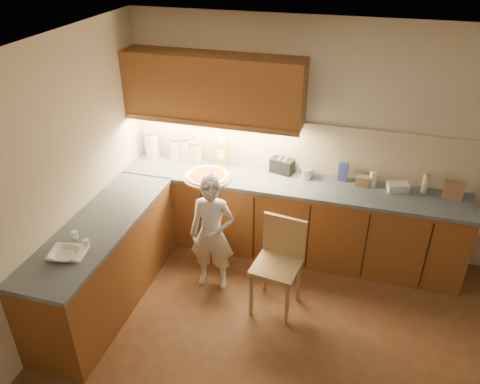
# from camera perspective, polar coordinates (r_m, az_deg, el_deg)

# --- Properties ---
(room) EXTENTS (4.54, 4.50, 2.62)m
(room) POSITION_cam_1_polar(r_m,az_deg,el_deg) (3.23, 7.84, -1.91)
(room) COLOR brown
(room) RESTS_ON ground
(l_counter) EXTENTS (3.77, 2.62, 0.92)m
(l_counter) POSITION_cam_1_polar(r_m,az_deg,el_deg) (5.08, -1.19, -4.81)
(l_counter) COLOR brown
(l_counter) RESTS_ON ground
(backsplash) EXTENTS (3.75, 0.02, 0.58)m
(backsplash) POSITION_cam_1_polar(r_m,az_deg,el_deg) (5.23, 6.89, 5.52)
(backsplash) COLOR beige
(backsplash) RESTS_ON l_counter
(upper_cabinets) EXTENTS (1.95, 0.36, 0.73)m
(upper_cabinets) POSITION_cam_1_polar(r_m,az_deg,el_deg) (5.05, -3.32, 12.58)
(upper_cabinets) COLOR brown
(upper_cabinets) RESTS_ON ground
(pizza_on_board) EXTENTS (0.53, 0.53, 0.22)m
(pizza_on_board) POSITION_cam_1_polar(r_m,az_deg,el_deg) (5.14, -3.98, 1.91)
(pizza_on_board) COLOR tan
(pizza_on_board) RESTS_ON l_counter
(child) EXTENTS (0.49, 0.34, 1.27)m
(child) POSITION_cam_1_polar(r_m,az_deg,el_deg) (4.75, -3.41, -5.14)
(child) COLOR silver
(child) RESTS_ON ground
(wooden_chair) EXTENTS (0.49, 0.49, 0.96)m
(wooden_chair) POSITION_cam_1_polar(r_m,az_deg,el_deg) (4.57, 4.83, -8.02)
(wooden_chair) COLOR tan
(wooden_chair) RESTS_ON ground
(mixing_bowl) EXTENTS (0.25, 0.25, 0.06)m
(mixing_bowl) POSITION_cam_1_polar(r_m,az_deg,el_deg) (4.22, -20.55, -7.17)
(mixing_bowl) COLOR white
(mixing_bowl) RESTS_ON l_counter
(canister_a) EXTENTS (0.17, 0.17, 0.33)m
(canister_a) POSITION_cam_1_polar(r_m,az_deg,el_deg) (5.65, -10.73, 5.78)
(canister_a) COLOR silver
(canister_a) RESTS_ON l_counter
(canister_b) EXTENTS (0.16, 0.16, 0.27)m
(canister_b) POSITION_cam_1_polar(r_m,az_deg,el_deg) (5.57, -7.71, 5.32)
(canister_b) COLOR white
(canister_b) RESTS_ON l_counter
(canister_c) EXTENTS (0.16, 0.16, 0.30)m
(canister_c) POSITION_cam_1_polar(r_m,az_deg,el_deg) (5.52, -6.55, 5.31)
(canister_c) COLOR silver
(canister_c) RESTS_ON l_counter
(canister_d) EXTENTS (0.15, 0.15, 0.25)m
(canister_d) POSITION_cam_1_polar(r_m,az_deg,el_deg) (5.49, -5.43, 4.99)
(canister_d) COLOR beige
(canister_d) RESTS_ON l_counter
(oil_jug) EXTENTS (0.11, 0.08, 0.33)m
(oil_jug) POSITION_cam_1_polar(r_m,az_deg,el_deg) (5.38, -2.23, 4.85)
(oil_jug) COLOR gold
(oil_jug) RESTS_ON l_counter
(toaster) EXTENTS (0.29, 0.21, 0.17)m
(toaster) POSITION_cam_1_polar(r_m,az_deg,el_deg) (5.25, 5.16, 3.21)
(toaster) COLOR black
(toaster) RESTS_ON l_counter
(steel_pot) EXTENTS (0.15, 0.15, 0.12)m
(steel_pot) POSITION_cam_1_polar(r_m,az_deg,el_deg) (5.18, 8.15, 2.32)
(steel_pot) COLOR #B7B7BC
(steel_pot) RESTS_ON l_counter
(blue_box) EXTENTS (0.11, 0.08, 0.20)m
(blue_box) POSITION_cam_1_polar(r_m,az_deg,el_deg) (5.18, 12.47, 2.41)
(blue_box) COLOR #354AA0
(blue_box) RESTS_ON l_counter
(card_box_a) EXTENTS (0.15, 0.11, 0.10)m
(card_box_a) POSITION_cam_1_polar(r_m,az_deg,el_deg) (5.16, 14.70, 1.37)
(card_box_a) COLOR tan
(card_box_a) RESTS_ON l_counter
(white_bottle) EXTENTS (0.07, 0.07, 0.16)m
(white_bottle) POSITION_cam_1_polar(r_m,az_deg,el_deg) (5.15, 15.89, 1.51)
(white_bottle) COLOR white
(white_bottle) RESTS_ON l_counter
(flat_pack) EXTENTS (0.25, 0.20, 0.09)m
(flat_pack) POSITION_cam_1_polar(r_m,az_deg,el_deg) (5.16, 18.67, 0.62)
(flat_pack) COLOR silver
(flat_pack) RESTS_ON l_counter
(tall_jar) EXTENTS (0.07, 0.07, 0.22)m
(tall_jar) POSITION_cam_1_polar(r_m,az_deg,el_deg) (5.19, 21.67, 1.06)
(tall_jar) COLOR silver
(tall_jar) RESTS_ON l_counter
(card_box_b) EXTENTS (0.20, 0.17, 0.15)m
(card_box_b) POSITION_cam_1_polar(r_m,az_deg,el_deg) (5.23, 24.59, 0.16)
(card_box_b) COLOR #9A6E53
(card_box_b) RESTS_ON l_counter
(dough_cloth) EXTENTS (0.34, 0.29, 0.02)m
(dough_cloth) POSITION_cam_1_polar(r_m,az_deg,el_deg) (4.27, -20.25, -6.91)
(dough_cloth) COLOR white
(dough_cloth) RESTS_ON l_counter
(spice_jar_a) EXTENTS (0.07, 0.07, 0.07)m
(spice_jar_a) POSITION_cam_1_polar(r_m,az_deg,el_deg) (4.42, -19.52, -4.94)
(spice_jar_a) COLOR white
(spice_jar_a) RESTS_ON l_counter
(spice_jar_b) EXTENTS (0.07, 0.07, 0.07)m
(spice_jar_b) POSITION_cam_1_polar(r_m,az_deg,el_deg) (4.28, -18.22, -5.97)
(spice_jar_b) COLOR white
(spice_jar_b) RESTS_ON l_counter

